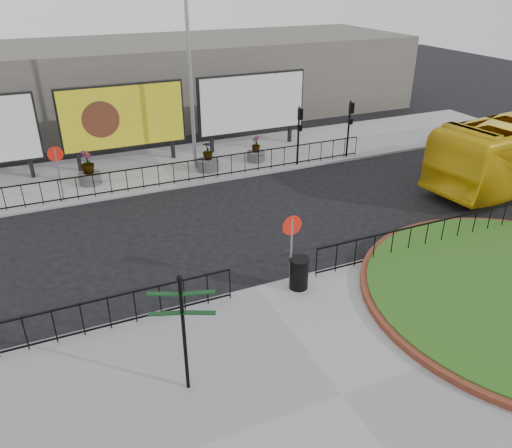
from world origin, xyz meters
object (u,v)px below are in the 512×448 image
billboard_mid (123,117)px  planter_c (256,153)px  litter_bin (299,273)px  fingerpost_sign (183,323)px  planter_b (208,161)px  lamp_post (190,73)px  planter_a (89,172)px

billboard_mid → planter_c: 6.94m
billboard_mid → litter_bin: (2.70, -13.57, -1.95)m
litter_bin → planter_c: bearing=72.6°
fingerpost_sign → planter_b: (5.25, 13.72, -1.45)m
planter_b → planter_c: size_ratio=1.11×
planter_c → lamp_post: bearing=175.9°
lamp_post → planter_c: size_ratio=6.94×
planter_a → planter_c: size_ratio=1.21×
fingerpost_sign → planter_c: fingerpost_sign is taller
billboard_mid → planter_a: 3.49m
lamp_post → planter_c: bearing=-4.1°
litter_bin → planter_c: (3.55, 11.37, -0.08)m
planter_a → planter_b: size_ratio=1.09×
planter_a → lamp_post: bearing=0.0°
billboard_mid → planter_c: size_ratio=4.66×
fingerpost_sign → litter_bin: 5.37m
litter_bin → planter_c: size_ratio=0.78×
litter_bin → planter_b: (0.80, 11.05, -0.05)m
billboard_mid → litter_bin: billboard_mid is taller
fingerpost_sign → planter_b: fingerpost_sign is taller
billboard_mid → litter_bin: 13.97m
planter_b → planter_a: bearing=174.5°
litter_bin → lamp_post: bearing=88.5°
planter_a → planter_c: planter_a is taller
lamp_post → planter_b: (0.49, -0.55, -4.23)m
lamp_post → planter_a: lamp_post is taller
fingerpost_sign → litter_bin: bearing=55.8°
planter_a → billboard_mid: bearing=42.2°
lamp_post → fingerpost_sign: bearing=-108.4°
fingerpost_sign → planter_a: size_ratio=1.99×
planter_b → fingerpost_sign: bearing=-110.9°
litter_bin → planter_b: bearing=85.9°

